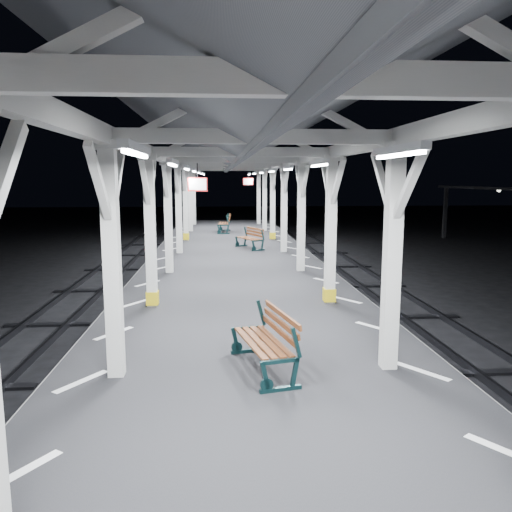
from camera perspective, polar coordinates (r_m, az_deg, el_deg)
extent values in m
plane|color=black|center=(9.77, -1.00, -14.11)|extent=(120.00, 120.00, 0.00)
cube|color=black|center=(9.59, -1.01, -11.36)|extent=(6.00, 50.00, 1.00)
cube|color=silver|center=(9.61, -15.93, -8.49)|extent=(1.00, 48.00, 0.01)
cube|color=silver|center=(9.87, 13.48, -7.93)|extent=(1.00, 48.00, 0.01)
cube|color=#2D2D33|center=(10.49, -26.76, -12.97)|extent=(0.08, 60.00, 0.16)
cube|color=#2D2D33|center=(10.92, 23.57, -11.90)|extent=(0.08, 60.00, 0.16)
cube|color=black|center=(11.20, 26.10, -11.83)|extent=(2.20, 0.22, 0.06)
cube|color=beige|center=(7.24, -16.11, -1.13)|extent=(0.22, 0.22, 3.20)
cube|color=beige|center=(7.15, -16.69, 12.09)|extent=(0.40, 0.40, 0.12)
cube|color=beige|center=(7.68, -15.65, 8.07)|extent=(0.10, 0.99, 0.99)
cube|color=beige|center=(6.60, -17.51, 7.92)|extent=(0.10, 0.99, 0.99)
cube|color=beige|center=(11.15, -11.97, 2.42)|extent=(0.22, 0.22, 3.20)
cube|color=beige|center=(11.09, -12.25, 10.97)|extent=(0.40, 0.40, 0.12)
cube|color=gold|center=(11.39, -11.75, -4.70)|extent=(0.26, 0.26, 0.30)
cube|color=beige|center=(11.63, -11.80, 8.36)|extent=(0.10, 0.99, 0.99)
cube|color=beige|center=(10.54, -12.57, 8.31)|extent=(0.10, 0.99, 0.99)
cube|color=beige|center=(15.10, -9.99, 4.11)|extent=(0.22, 0.22, 3.20)
cube|color=beige|center=(15.06, -10.16, 10.42)|extent=(0.40, 0.40, 0.12)
cube|color=beige|center=(15.60, -9.90, 8.49)|extent=(0.10, 0.99, 0.99)
cube|color=beige|center=(14.51, -10.32, 8.46)|extent=(0.10, 0.99, 0.99)
cube|color=beige|center=(19.08, -8.82, 5.10)|extent=(0.22, 0.22, 3.20)
cube|color=beige|center=(19.04, -8.94, 10.09)|extent=(0.40, 0.40, 0.12)
cube|color=beige|center=(19.59, -8.78, 8.56)|extent=(0.10, 0.99, 0.99)
cube|color=beige|center=(18.49, -9.04, 8.55)|extent=(0.10, 0.99, 0.99)
cube|color=beige|center=(23.06, -8.06, 5.75)|extent=(0.22, 0.22, 3.20)
cube|color=beige|center=(23.03, -8.15, 9.87)|extent=(0.40, 0.40, 0.12)
cube|color=gold|center=(23.18, -7.98, 2.24)|extent=(0.26, 0.26, 0.30)
cube|color=beige|center=(23.58, -8.03, 8.61)|extent=(0.10, 0.99, 0.99)
cube|color=beige|center=(22.48, -8.21, 8.60)|extent=(0.10, 0.99, 0.99)
cube|color=beige|center=(27.05, -7.52, 6.20)|extent=(0.22, 0.22, 3.20)
cube|color=beige|center=(27.03, -7.59, 9.72)|extent=(0.40, 0.40, 0.12)
cube|color=beige|center=(27.57, -7.51, 8.64)|extent=(0.10, 0.99, 0.99)
cube|color=beige|center=(26.47, -7.64, 8.63)|extent=(0.10, 0.99, 0.99)
cube|color=beige|center=(31.04, -7.12, 6.54)|extent=(0.22, 0.22, 3.20)
cube|color=beige|center=(31.02, -7.18, 9.60)|extent=(0.40, 0.40, 0.12)
cube|color=beige|center=(31.57, -7.11, 8.66)|extent=(0.10, 0.99, 0.99)
cube|color=beige|center=(30.47, -7.21, 8.66)|extent=(0.10, 0.99, 0.99)
cube|color=beige|center=(7.52, 15.27, -0.74)|extent=(0.22, 0.22, 3.20)
cube|color=beige|center=(7.43, 15.80, 11.99)|extent=(0.40, 0.40, 0.12)
cube|color=beige|center=(7.94, 14.28, 8.14)|extent=(0.10, 0.99, 0.99)
cube|color=beige|center=(6.91, 17.19, 7.95)|extent=(0.10, 0.99, 0.99)
cube|color=beige|center=(11.33, 8.53, 2.61)|extent=(0.22, 0.22, 3.20)
cube|color=beige|center=(11.27, 8.72, 11.03)|extent=(0.40, 0.40, 0.12)
cube|color=gold|center=(11.57, 8.36, -4.40)|extent=(0.26, 0.26, 0.30)
cube|color=beige|center=(11.80, 8.06, 8.46)|extent=(0.10, 0.99, 0.99)
cube|color=beige|center=(10.73, 9.32, 8.41)|extent=(0.10, 0.99, 0.99)
cube|color=beige|center=(15.24, 5.19, 4.25)|extent=(0.22, 0.22, 3.20)
cube|color=beige|center=(15.20, 5.28, 10.50)|extent=(0.40, 0.40, 0.12)
cube|color=beige|center=(15.73, 4.92, 8.59)|extent=(0.10, 0.99, 0.99)
cube|color=beige|center=(14.65, 5.62, 8.56)|extent=(0.10, 0.99, 0.99)
cube|color=beige|center=(19.19, 3.22, 5.21)|extent=(0.22, 0.22, 3.20)
cube|color=beige|center=(19.15, 3.27, 10.17)|extent=(0.40, 0.40, 0.12)
cube|color=beige|center=(19.69, 3.04, 8.65)|extent=(0.10, 0.99, 0.99)
cube|color=beige|center=(18.60, 3.48, 8.64)|extent=(0.10, 0.99, 0.99)
cube|color=beige|center=(23.15, 1.92, 5.84)|extent=(0.22, 0.22, 3.20)
cube|color=beige|center=(23.12, 1.94, 9.95)|extent=(0.40, 0.40, 0.12)
cube|color=gold|center=(23.27, 1.90, 2.35)|extent=(0.26, 0.26, 0.30)
cube|color=beige|center=(23.67, 1.79, 8.69)|extent=(0.10, 0.99, 0.99)
cube|color=beige|center=(22.57, 2.09, 8.68)|extent=(0.10, 0.99, 0.99)
cube|color=beige|center=(27.13, 1.00, 6.28)|extent=(0.22, 0.22, 3.20)
cube|color=beige|center=(27.10, 1.01, 9.79)|extent=(0.40, 0.40, 0.12)
cube|color=beige|center=(27.65, 0.90, 8.71)|extent=(0.10, 0.99, 0.99)
cube|color=beige|center=(26.55, 1.12, 8.71)|extent=(0.10, 0.99, 0.99)
cube|color=beige|center=(31.11, 0.31, 6.61)|extent=(0.22, 0.22, 3.20)
cube|color=beige|center=(31.09, 0.31, 9.67)|extent=(0.40, 0.40, 0.12)
cube|color=beige|center=(31.63, 0.23, 8.73)|extent=(0.10, 0.99, 0.99)
cube|color=beige|center=(30.53, 0.40, 8.73)|extent=(0.10, 0.99, 0.99)
cube|color=beige|center=(9.12, -14.02, 12.17)|extent=(0.18, 48.00, 0.24)
cube|color=beige|center=(9.34, 11.55, 12.16)|extent=(0.18, 48.00, 0.24)
cube|color=beige|center=(3.08, 5.69, 19.47)|extent=(4.20, 0.14, 0.20)
cube|color=beige|center=(7.02, -0.12, 13.50)|extent=(4.20, 0.14, 0.20)
cube|color=beige|center=(11.01, -1.68, 11.81)|extent=(4.20, 0.14, 0.20)
cube|color=beige|center=(15.00, -2.41, 11.01)|extent=(4.20, 0.14, 0.20)
cube|color=beige|center=(19.00, -2.83, 10.55)|extent=(4.20, 0.14, 0.20)
cube|color=beige|center=(22.99, -3.10, 10.25)|extent=(4.20, 0.14, 0.20)
cube|color=beige|center=(26.99, -3.29, 10.04)|extent=(4.20, 0.14, 0.20)
cube|color=beige|center=(30.99, -3.43, 9.88)|extent=(4.20, 0.14, 0.20)
cube|color=beige|center=(9.12, -1.09, 18.24)|extent=(0.16, 48.00, 0.20)
cube|color=#494C50|center=(9.08, -9.62, 15.74)|extent=(2.80, 49.00, 1.45)
cube|color=#494C50|center=(9.23, 7.31, 15.68)|extent=(2.80, 49.00, 1.45)
cube|color=silver|center=(5.05, -13.57, 11.89)|extent=(0.10, 1.35, 0.08)
cube|color=white|center=(5.05, -13.55, 11.33)|extent=(0.05, 1.25, 0.05)
cube|color=silver|center=(9.02, -9.49, 10.57)|extent=(0.10, 1.35, 0.08)
cube|color=white|center=(9.02, -9.48, 10.25)|extent=(0.05, 1.25, 0.05)
cube|color=silver|center=(13.01, -7.91, 10.04)|extent=(0.10, 1.35, 0.08)
cube|color=white|center=(13.01, -7.91, 9.82)|extent=(0.05, 1.25, 0.05)
cube|color=silver|center=(17.00, -7.08, 9.75)|extent=(0.10, 1.35, 0.08)
cube|color=white|center=(17.00, -7.08, 9.58)|extent=(0.05, 1.25, 0.05)
cube|color=silver|center=(21.00, -6.57, 9.57)|extent=(0.10, 1.35, 0.08)
cube|color=white|center=(21.00, -6.56, 9.44)|extent=(0.05, 1.25, 0.05)
cube|color=silver|center=(25.00, -6.22, 9.45)|extent=(0.10, 1.35, 0.08)
cube|color=white|center=(24.99, -6.21, 9.34)|extent=(0.05, 1.25, 0.05)
cube|color=silver|center=(28.99, -5.96, 9.37)|extent=(0.10, 1.35, 0.08)
cube|color=white|center=(28.99, -5.96, 9.27)|extent=(0.05, 1.25, 0.05)
cube|color=silver|center=(5.31, 16.00, 11.64)|extent=(0.10, 1.35, 0.08)
cube|color=white|center=(5.31, 15.97, 11.10)|extent=(0.05, 1.25, 0.05)
cube|color=silver|center=(9.17, 7.21, 10.59)|extent=(0.10, 1.35, 0.08)
cube|color=white|center=(9.17, 7.20, 10.27)|extent=(0.05, 1.25, 0.05)
cube|color=silver|center=(13.11, 3.68, 10.09)|extent=(0.10, 1.35, 0.08)
cube|color=white|center=(13.11, 3.68, 9.87)|extent=(0.05, 1.25, 0.05)
cube|color=silver|center=(17.08, 1.79, 9.81)|extent=(0.10, 1.35, 0.08)
cube|color=white|center=(17.08, 1.79, 9.64)|extent=(0.05, 1.25, 0.05)
cube|color=silver|center=(21.06, 0.62, 9.63)|extent=(0.10, 1.35, 0.08)
cube|color=white|center=(21.06, 0.62, 9.49)|extent=(0.05, 1.25, 0.05)
cube|color=silver|center=(25.05, -0.18, 9.50)|extent=(0.10, 1.35, 0.08)
cube|color=white|center=(25.05, -0.18, 9.39)|extent=(0.05, 1.25, 0.05)
cube|color=silver|center=(29.04, -0.76, 9.41)|extent=(0.10, 1.35, 0.08)
cube|color=white|center=(29.04, -0.76, 9.31)|extent=(0.05, 1.25, 0.05)
cylinder|color=black|center=(12.91, -6.72, 9.71)|extent=(0.02, 0.02, 0.36)
cube|color=red|center=(12.91, -6.69, 8.14)|extent=(0.50, 0.03, 0.35)
cube|color=white|center=(12.91, -6.69, 8.14)|extent=(0.44, 0.04, 0.29)
cylinder|color=black|center=(25.12, -0.91, 9.32)|extent=(0.02, 0.02, 0.36)
cube|color=red|center=(25.11, -0.91, 8.51)|extent=(0.50, 0.03, 0.35)
cube|color=white|center=(25.11, -0.91, 8.51)|extent=(0.44, 0.05, 0.29)
cube|color=black|center=(34.28, 20.80, 4.65)|extent=(0.20, 0.20, 3.30)
sphere|color=silver|center=(28.90, 26.02, 6.78)|extent=(0.20, 0.20, 0.20)
sphere|color=silver|center=(34.22, 20.94, 7.27)|extent=(0.20, 0.20, 0.20)
cube|color=black|center=(6.89, 2.82, -14.97)|extent=(0.59, 0.18, 0.06)
cube|color=black|center=(6.75, 1.07, -13.68)|extent=(0.16, 0.08, 0.45)
cube|color=black|center=(6.88, 4.41, -13.26)|extent=(0.14, 0.08, 0.45)
cube|color=black|center=(6.73, 4.62, -9.85)|extent=(0.17, 0.08, 0.43)
cube|color=black|center=(8.28, -0.87, -10.79)|extent=(0.59, 0.18, 0.06)
cube|color=black|center=(8.16, -2.35, -9.64)|extent=(0.16, 0.08, 0.45)
cube|color=black|center=(8.27, 0.45, -9.38)|extent=(0.14, 0.08, 0.45)
cube|color=black|center=(8.15, 0.58, -6.50)|extent=(0.17, 0.08, 0.43)
cube|color=brown|center=(7.38, -0.67, -9.89)|extent=(0.41, 1.47, 0.03)
cube|color=brown|center=(7.41, 0.29, -9.80)|extent=(0.41, 1.47, 0.03)
cube|color=brown|center=(7.45, 1.24, -9.71)|extent=(0.41, 1.47, 0.03)
cube|color=brown|center=(7.49, 2.17, -9.61)|extent=(0.41, 1.47, 0.03)
cube|color=brown|center=(7.47, 2.68, -8.57)|extent=(0.37, 1.46, 0.09)
cube|color=brown|center=(7.44, 2.83, -7.62)|extent=(0.37, 1.46, 0.09)
cube|color=brown|center=(7.41, 2.98, -6.66)|extent=(0.37, 1.46, 0.09)
cube|color=black|center=(19.60, 0.24, 0.68)|extent=(0.53, 0.28, 0.06)
cube|color=black|center=(19.48, -0.28, 1.18)|extent=(0.15, 0.10, 0.43)
cube|color=black|center=(19.66, 0.72, 1.25)|extent=(0.14, 0.09, 0.43)
cube|color=black|center=(19.62, 0.77, 2.43)|extent=(0.16, 0.10, 0.41)
cube|color=black|center=(20.90, -1.70, 1.19)|extent=(0.53, 0.28, 0.06)
cube|color=black|center=(20.79, -2.20, 1.66)|extent=(0.15, 0.10, 0.43)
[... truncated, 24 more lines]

